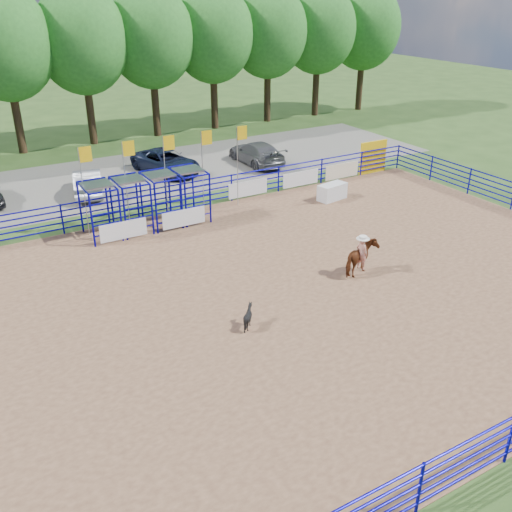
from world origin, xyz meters
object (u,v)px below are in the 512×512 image
calf (248,317)px  horse_and_rider (361,256)px  car_b (88,182)px  car_d (256,153)px  car_c (166,162)px  announcer_table (332,192)px

calf → horse_and_rider: bearing=-85.4°
calf → car_b: bearing=-2.9°
car_b → car_d: (11.12, 0.30, 0.02)m
calf → car_c: size_ratio=0.16×
horse_and_rider → calf: size_ratio=2.95×
calf → car_c: car_c is taller
horse_and_rider → car_d: bearing=74.7°
car_b → car_c: same height
calf → car_d: 19.66m
car_d → horse_and_rider: bearing=75.6°
car_d → calf: bearing=59.7°
car_b → car_d: size_ratio=0.85×
announcer_table → car_d: bearing=90.9°
announcer_table → car_c: (-5.95, 9.18, 0.25)m
announcer_table → car_c: 10.94m
horse_and_rider → car_c: bearing=95.2°
car_c → calf: bearing=-118.1°
horse_and_rider → car_c: 16.97m
announcer_table → car_c: bearing=122.9°
calf → car_b: 16.54m
announcer_table → car_c: size_ratio=0.33×
car_d → car_b: bearing=2.4°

